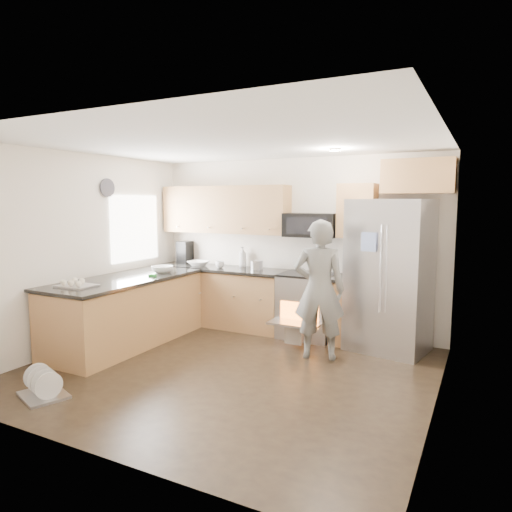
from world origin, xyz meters
The scene contains 8 objects.
ground centered at (0.00, 0.00, 0.00)m, with size 4.50×4.50×0.00m, color black.
room_shell centered at (-0.04, 0.02, 1.67)m, with size 4.54×4.04×2.62m.
back_cabinet_run centered at (-0.59, 1.75, 0.96)m, with size 4.45×0.64×2.50m.
peninsula centered at (-1.75, 0.25, 0.46)m, with size 0.96×2.36×1.02m.
stove_range centered at (0.35, 1.69, 0.68)m, with size 0.76×0.97×1.79m.
refrigerator centered at (1.50, 1.63, 0.99)m, with size 1.09×0.91×1.99m.
person centered at (0.79, 0.90, 0.87)m, with size 0.63×0.42×1.74m, color gray.
dish_rack centered at (-1.29, -1.46, 0.08)m, with size 0.59×0.53×0.30m.
Camera 1 is at (2.62, -4.40, 1.95)m, focal length 32.00 mm.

